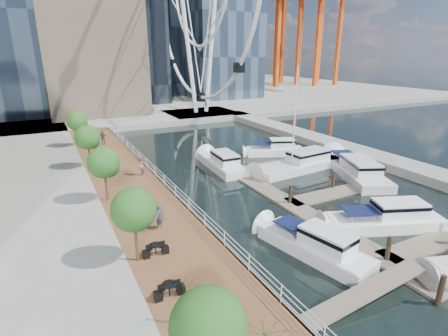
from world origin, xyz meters
TOP-DOWN VIEW (x-y plane):
  - ground at (0.00, 0.00)m, footprint 520.00×520.00m
  - boardwalk at (-9.00, 15.00)m, footprint 6.00×60.00m
  - seawall at (-6.00, 15.00)m, footprint 0.25×60.00m
  - land_far at (0.00, 102.00)m, footprint 200.00×114.00m
  - breakwater at (20.00, 20.00)m, footprint 4.00×60.00m
  - pier at (14.00, 52.00)m, footprint 14.00×12.00m
  - railing at (-6.10, 15.00)m, footprint 0.10×60.00m
  - floating_docks at (7.97, 9.98)m, footprint 16.00×34.00m
  - port_cranes at (67.67, 95.67)m, footprint 40.00×52.00m
  - street_trees at (-11.40, 14.00)m, footprint 2.60×42.60m
  - cafe_tables at (-10.40, -2.00)m, footprint 2.50×13.70m
  - yacht_foreground at (6.70, 1.24)m, footprint 9.94×6.03m
  - pedestrian_near at (-8.99, 7.21)m, footprint 0.75×0.78m
  - pedestrian_mid at (-7.34, 18.99)m, footprint 1.18×1.21m
  - pedestrian_far at (-8.53, 33.28)m, footprint 1.24×0.83m
  - moored_yachts at (9.10, 13.36)m, footprint 21.11×33.22m

SIDE VIEW (x-z plane):
  - ground at x=0.00m, z-range 0.00..0.00m
  - yacht_foreground at x=6.70m, z-range -1.07..1.07m
  - moored_yachts at x=9.10m, z-range -5.75..5.75m
  - floating_docks at x=7.97m, z-range -0.81..1.79m
  - boardwalk at x=-9.00m, z-range 0.00..1.00m
  - seawall at x=-6.00m, z-range 0.00..1.00m
  - land_far at x=0.00m, z-range 0.00..1.00m
  - breakwater at x=20.00m, z-range 0.00..1.00m
  - pier at x=14.00m, z-range 0.00..1.00m
  - cafe_tables at x=-10.40m, z-range 1.00..1.74m
  - railing at x=-6.10m, z-range 1.00..2.05m
  - pedestrian_near at x=-8.99m, z-range 1.00..2.79m
  - pedestrian_far at x=-8.53m, z-range 1.00..2.96m
  - pedestrian_mid at x=-7.34m, z-range 1.00..2.97m
  - street_trees at x=-11.40m, z-range 1.99..6.59m
  - port_cranes at x=67.67m, z-range 1.00..39.00m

